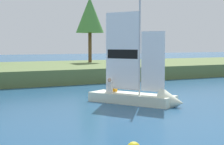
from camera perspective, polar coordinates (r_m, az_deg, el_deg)
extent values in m
cube|color=#5B703D|center=(33.56, -7.90, 0.30)|extent=(80.00, 14.18, 1.11)
cylinder|color=brown|center=(37.22, -3.42, 3.87)|extent=(0.34, 0.34, 2.98)
cone|color=#47893D|center=(37.33, -3.44, 8.87)|extent=(2.80, 2.80, 3.54)
cube|color=silver|center=(18.29, 3.04, -4.01)|extent=(3.25, 4.48, 0.46)
cone|color=silver|center=(17.30, 9.28, -4.54)|extent=(1.59, 1.54, 1.22)
cylinder|color=#B7B7BC|center=(17.88, 4.28, 4.03)|extent=(0.08, 0.08, 4.65)
cube|color=white|center=(18.38, 1.62, 3.45)|extent=(0.94, 1.74, 3.77)
cube|color=black|center=(18.38, 1.62, 2.86)|extent=(0.86, 1.57, 0.45)
cube|color=white|center=(17.55, 6.31, 1.71)|extent=(0.61, 1.10, 2.85)
cylinder|color=#B7B7BC|center=(18.51, 1.61, -2.49)|extent=(0.97, 1.75, 0.06)
cube|color=silver|center=(18.57, -0.41, -2.33)|extent=(0.31, 0.34, 0.53)
sphere|color=tan|center=(18.53, -0.41, -1.17)|extent=(0.20, 0.20, 0.20)
cube|color=orange|center=(19.12, 0.33, -2.10)|extent=(0.31, 0.34, 0.55)
sphere|color=tan|center=(19.08, 0.33, -0.95)|extent=(0.20, 0.20, 0.20)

